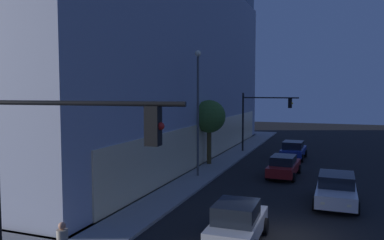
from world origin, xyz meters
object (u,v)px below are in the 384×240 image
object	(u,v)px
car_silver	(237,222)
car_blue	(293,150)
modern_building	(111,57)
traffic_light_near_corner	(52,164)
car_red	(284,166)
street_lamp_sidewalk	(198,98)
sidewalk_tree	(209,117)
car_white	(336,189)
traffic_light_far_corner	(261,112)

from	to	relation	value
car_silver	car_blue	world-z (taller)	car_silver
modern_building	traffic_light_near_corner	size ratio (longest dim) A/B	6.62
car_silver	car_blue	distance (m)	20.26
traffic_light_near_corner	car_red	xyz separation A→B (m)	(19.66, -3.35, -3.46)
street_lamp_sidewalk	car_silver	size ratio (longest dim) A/B	2.10
sidewalk_tree	car_white	bearing A→B (deg)	-129.38
modern_building	car_red	distance (m)	19.43
modern_building	traffic_light_far_corner	xyz separation A→B (m)	(4.97, -13.52, -5.24)
traffic_light_near_corner	traffic_light_far_corner	distance (m)	29.25
traffic_light_far_corner	sidewalk_tree	xyz separation A→B (m)	(-7.47, 2.86, -0.08)
traffic_light_near_corner	car_silver	world-z (taller)	traffic_light_near_corner
sidewalk_tree	car_silver	xyz separation A→B (m)	(-14.89, -5.91, -3.09)
street_lamp_sidewalk	car_silver	distance (m)	12.58
traffic_light_near_corner	traffic_light_far_corner	bearing A→B (deg)	-0.03
modern_building	traffic_light_near_corner	world-z (taller)	modern_building
traffic_light_near_corner	car_silver	bearing A→B (deg)	-23.95
traffic_light_near_corner	traffic_light_far_corner	size ratio (longest dim) A/B	1.06
modern_building	sidewalk_tree	world-z (taller)	modern_building
car_silver	traffic_light_far_corner	bearing A→B (deg)	7.76
car_silver	car_white	world-z (taller)	car_silver
street_lamp_sidewalk	car_blue	size ratio (longest dim) A/B	1.90
traffic_light_near_corner	sidewalk_tree	size ratio (longest dim) A/B	1.17
car_white	car_blue	size ratio (longest dim) A/B	1.02
traffic_light_far_corner	car_silver	size ratio (longest dim) A/B	1.38
traffic_light_far_corner	street_lamp_sidewalk	size ratio (longest dim) A/B	0.66
traffic_light_far_corner	car_red	distance (m)	10.66
car_silver	car_white	size ratio (longest dim) A/B	0.89
modern_building	sidewalk_tree	xyz separation A→B (m)	(-2.50, -10.65, -5.33)
car_red	car_blue	bearing A→B (deg)	0.50
sidewalk_tree	car_silver	world-z (taller)	sidewalk_tree
car_blue	car_silver	bearing A→B (deg)	179.38
car_blue	car_white	bearing A→B (deg)	-165.31
sidewalk_tree	car_white	xyz separation A→B (m)	(-7.89, -9.61, -3.13)
sidewalk_tree	car_white	size ratio (longest dim) A/B	1.12
traffic_light_far_corner	street_lamp_sidewalk	world-z (taller)	street_lamp_sidewalk
modern_building	street_lamp_sidewalk	distance (m)	13.77
sidewalk_tree	car_red	size ratio (longest dim) A/B	1.07
modern_building	car_white	size ratio (longest dim) A/B	8.60
traffic_light_near_corner	street_lamp_sidewalk	world-z (taller)	street_lamp_sidewalk
car_silver	car_red	size ratio (longest dim) A/B	0.85
car_white	modern_building	bearing A→B (deg)	62.86
street_lamp_sidewalk	traffic_light_far_corner	bearing A→B (deg)	-10.71
car_silver	traffic_light_near_corner	bearing A→B (deg)	156.05
traffic_light_near_corner	modern_building	bearing A→B (deg)	29.08
modern_building	car_white	xyz separation A→B (m)	(-10.39, -20.26, -8.46)
traffic_light_near_corner	street_lamp_sidewalk	size ratio (longest dim) A/B	0.70
traffic_light_far_corner	sidewalk_tree	distance (m)	8.00
traffic_light_far_corner	car_blue	world-z (taller)	traffic_light_far_corner
traffic_light_near_corner	car_blue	xyz separation A→B (m)	(27.15, -3.28, -3.41)
street_lamp_sidewalk	car_blue	world-z (taller)	street_lamp_sidewalk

